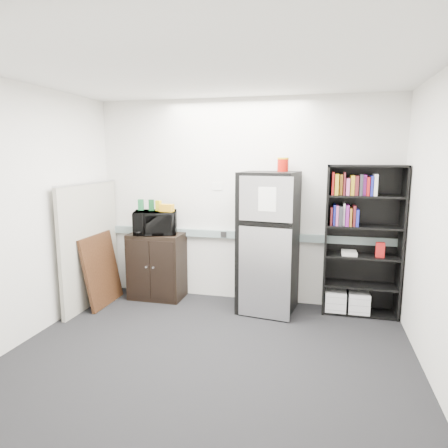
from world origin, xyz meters
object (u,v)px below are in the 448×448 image
object	(u,v)px
bookshelf	(361,237)
refrigerator	(268,243)
cubicle_partition	(90,244)
cabinet	(157,266)
microwave	(155,223)

from	to	relation	value
bookshelf	refrigerator	xyz separation A→B (m)	(-1.11, -0.15, -0.09)
cubicle_partition	cabinet	bearing A→B (deg)	29.35
cabinet	refrigerator	size ratio (longest dim) A/B	0.52
refrigerator	microwave	bearing A→B (deg)	-174.43
cabinet	cubicle_partition	bearing A→B (deg)	-150.65
cabinet	microwave	distance (m)	0.61
bookshelf	cubicle_partition	distance (m)	3.45
microwave	refrigerator	xyz separation A→B (m)	(1.55, -0.06, -0.18)
bookshelf	cubicle_partition	size ratio (longest dim) A/B	1.14
bookshelf	refrigerator	bearing A→B (deg)	-172.53
cubicle_partition	microwave	size ratio (longest dim) A/B	2.87
cabinet	microwave	size ratio (longest dim) A/B	1.61
cabinet	refrigerator	distance (m)	1.61
bookshelf	microwave	bearing A→B (deg)	-178.24
cubicle_partition	microwave	distance (m)	0.89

